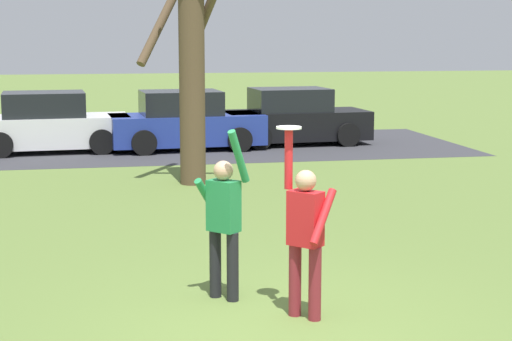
{
  "coord_description": "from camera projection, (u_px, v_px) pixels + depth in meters",
  "views": [
    {
      "loc": [
        -1.88,
        -8.46,
        3.08
      ],
      "look_at": [
        -0.04,
        1.01,
        1.52
      ],
      "focal_mm": 59.05,
      "sensor_mm": 36.0,
      "label": 1
    }
  ],
  "objects": [
    {
      "name": "parked_car_blue",
      "position": [
        185.0,
        123.0,
        22.8
      ],
      "size": [
        4.2,
        2.23,
        1.59
      ],
      "rotation": [
        0.0,
        0.0,
        0.06
      ],
      "color": "#233893",
      "rests_on": "ground_plane"
    },
    {
      "name": "person_catcher",
      "position": [
        305.0,
        231.0,
        9.12
      ],
      "size": [
        0.55,
        0.57,
        2.08
      ],
      "rotation": [
        0.0,
        0.0,
        2.32
      ],
      "color": "maroon",
      "rests_on": "ground_plane"
    },
    {
      "name": "bare_tree_tall",
      "position": [
        191.0,
        55.0,
        17.19
      ],
      "size": [
        1.92,
        1.95,
        5.55
      ],
      "color": "brown",
      "rests_on": "ground_plane"
    },
    {
      "name": "person_defender",
      "position": [
        224.0,
        218.0,
        9.78
      ],
      "size": [
        0.64,
        0.66,
        2.05
      ],
      "rotation": [
        0.0,
        0.0,
        5.46
      ],
      "color": "black",
      "rests_on": "ground_plane"
    },
    {
      "name": "parking_strip",
      "position": [
        180.0,
        147.0,
        23.24
      ],
      "size": [
        15.64,
        6.4,
        0.01
      ],
      "primitive_type": "cube",
      "color": "#38383D",
      "rests_on": "ground_plane"
    },
    {
      "name": "parked_car_black",
      "position": [
        293.0,
        119.0,
        23.89
      ],
      "size": [
        4.2,
        2.23,
        1.59
      ],
      "rotation": [
        0.0,
        0.0,
        0.06
      ],
      "color": "black",
      "rests_on": "ground_plane"
    },
    {
      "name": "parked_car_white",
      "position": [
        49.0,
        124.0,
        22.32
      ],
      "size": [
        4.2,
        2.23,
        1.59
      ],
      "rotation": [
        0.0,
        0.0,
        0.06
      ],
      "color": "white",
      "rests_on": "ground_plane"
    },
    {
      "name": "frisbee_disc",
      "position": [
        289.0,
        128.0,
        9.07
      ],
      "size": [
        0.28,
        0.28,
        0.02
      ],
      "primitive_type": "cylinder",
      "color": "white",
      "rests_on": "person_catcher"
    },
    {
      "name": "ground_plane",
      "position": [
        278.0,
        325.0,
        9.04
      ],
      "size": [
        120.0,
        120.0,
        0.0
      ],
      "primitive_type": "plane",
      "color": "olive"
    }
  ]
}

